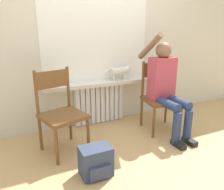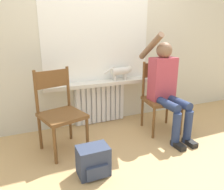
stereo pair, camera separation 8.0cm
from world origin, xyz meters
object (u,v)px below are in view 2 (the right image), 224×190
object	(u,v)px
chair_left	(60,111)
chair_right	(160,97)
person	(166,84)
cat	(122,71)
backpack	(93,161)

from	to	relation	value
chair_left	chair_right	bearing A→B (deg)	-15.92
person	cat	size ratio (longest dim) A/B	3.00
chair_right	cat	xyz separation A→B (m)	(-0.37, 0.48, 0.31)
person	cat	bearing A→B (deg)	121.43
person	cat	world-z (taller)	person
chair_left	chair_right	world-z (taller)	same
chair_left	cat	distance (m)	1.16
person	backpack	xyz separation A→B (m)	(-1.19, -0.50, -0.54)
backpack	cat	bearing A→B (deg)	53.04
cat	backpack	size ratio (longest dim) A/B	1.48
chair_right	cat	bearing A→B (deg)	137.23
chair_right	person	size ratio (longest dim) A/B	0.71
chair_right	cat	distance (m)	0.68
chair_left	backpack	xyz separation A→B (m)	(0.19, -0.62, -0.34)
cat	backpack	world-z (taller)	cat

